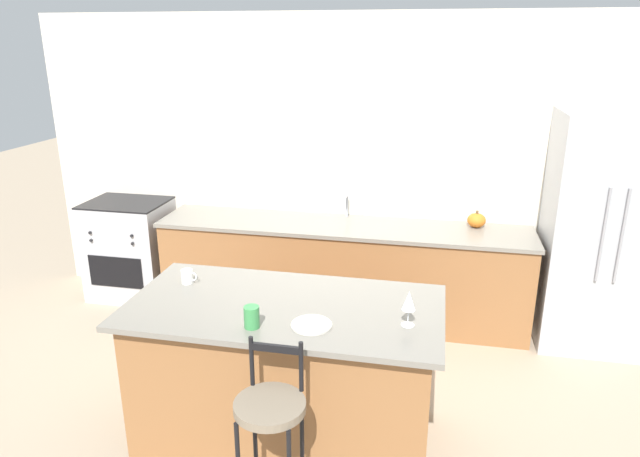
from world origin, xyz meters
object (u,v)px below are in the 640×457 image
object	(u,v)px
oven_range	(131,249)
dinner_plate	(312,324)
wine_glass	(409,301)
tumbler_cup	(252,317)
coffee_mug	(188,276)
bar_stool_near	(271,427)
pumpkin_decoration	(476,220)
refrigerator	(598,233)

from	to	relation	value
oven_range	dinner_plate	distance (m)	3.08
dinner_plate	wine_glass	world-z (taller)	wine_glass
wine_glass	tumbler_cup	distance (m)	0.88
coffee_mug	dinner_plate	bearing A→B (deg)	-23.79
bar_stool_near	wine_glass	bearing A→B (deg)	43.43
dinner_plate	coffee_mug	distance (m)	1.02
bar_stool_near	dinner_plate	distance (m)	0.60
oven_range	pumpkin_decoration	world-z (taller)	pumpkin_decoration
oven_range	bar_stool_near	xyz separation A→B (m)	(2.19, -2.49, 0.12)
tumbler_cup	coffee_mug	bearing A→B (deg)	140.93
coffee_mug	pumpkin_decoration	xyz separation A→B (m)	(1.93, 1.74, -0.03)
bar_stool_near	wine_glass	world-z (taller)	wine_glass
pumpkin_decoration	refrigerator	bearing A→B (deg)	-11.25
bar_stool_near	refrigerator	bearing A→B (deg)	49.89
coffee_mug	pumpkin_decoration	bearing A→B (deg)	42.00
oven_range	wine_glass	size ratio (longest dim) A/B	4.63
oven_range	dinner_plate	world-z (taller)	oven_range
coffee_mug	pumpkin_decoration	world-z (taller)	pumpkin_decoration
dinner_plate	pumpkin_decoration	bearing A→B (deg)	65.01
tumbler_cup	refrigerator	bearing A→B (deg)	41.93
oven_range	coffee_mug	size ratio (longest dim) A/B	8.98
bar_stool_near	tumbler_cup	world-z (taller)	tumbler_cup
pumpkin_decoration	dinner_plate	bearing A→B (deg)	-114.99
wine_glass	tumbler_cup	world-z (taller)	wine_glass
tumbler_cup	pumpkin_decoration	world-z (taller)	tumbler_cup
tumbler_cup	pumpkin_decoration	xyz separation A→B (m)	(1.32, 2.23, -0.04)
refrigerator	pumpkin_decoration	xyz separation A→B (m)	(-0.95, 0.19, -0.01)
pumpkin_decoration	coffee_mug	bearing A→B (deg)	-138.00
wine_glass	pumpkin_decoration	size ratio (longest dim) A/B	1.32
dinner_plate	oven_range	bearing A→B (deg)	138.81
wine_glass	oven_range	bearing A→B (deg)	146.21
refrigerator	dinner_plate	bearing A→B (deg)	-134.87
wine_glass	pumpkin_decoration	distance (m)	2.09
bar_stool_near	wine_glass	xyz separation A→B (m)	(0.63, 0.60, 0.48)
refrigerator	coffee_mug	distance (m)	3.27
refrigerator	oven_range	distance (m)	4.27
wine_glass	bar_stool_near	bearing A→B (deg)	-136.57
dinner_plate	coffee_mug	size ratio (longest dim) A/B	2.15
bar_stool_near	dinner_plate	world-z (taller)	bar_stool_near
oven_range	tumbler_cup	bearing A→B (deg)	-46.68
dinner_plate	tumbler_cup	xyz separation A→B (m)	(-0.32, -0.08, 0.05)
oven_range	bar_stool_near	size ratio (longest dim) A/B	0.94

